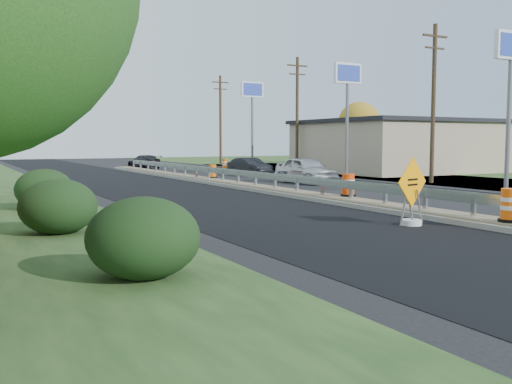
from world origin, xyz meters
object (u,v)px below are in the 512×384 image
car_dark_far (144,162)px  barrel_median_mid (348,186)px  barrel_median_near (510,206)px  barrel_shoulder_far (225,164)px  barrel_median_far (213,171)px  car_dark_mid (250,167)px  caution_sign (412,208)px  car_silver (306,170)px

car_dark_far → barrel_median_mid: bearing=80.1°
barrel_median_near → barrel_shoulder_far: bearing=77.1°
barrel_median_far → car_dark_mid: car_dark_mid is taller
caution_sign → barrel_median_mid: 6.79m
caution_sign → barrel_median_mid: bearing=53.7°
caution_sign → barrel_median_mid: size_ratio=2.18×
barrel_shoulder_far → car_dark_far: 7.61m
barrel_median_far → car_dark_mid: 6.17m
barrel_median_mid → car_silver: car_silver is taller
car_dark_far → barrel_shoulder_far: bearing=137.2°
barrel_median_far → barrel_median_mid: bearing=-90.0°
barrel_median_near → barrel_median_mid: 8.31m
barrel_shoulder_far → car_dark_far: bearing=144.5°
car_silver → car_dark_mid: size_ratio=1.16×
caution_sign → car_dark_far: 38.94m
barrel_median_near → car_silver: size_ratio=0.20×
barrel_median_far → car_dark_mid: bearing=39.9°
caution_sign → barrel_median_far: bearing=68.2°
barrel_median_near → barrel_median_far: (0.67, 22.04, -0.06)m
caution_sign → car_dark_mid: bearing=58.6°
car_dark_mid → caution_sign: bearing=-114.2°
car_silver → barrel_median_mid: bearing=-115.2°
barrel_median_mid → car_dark_mid: size_ratio=0.23×
barrel_shoulder_far → car_dark_mid: 10.71m
barrel_median_mid → barrel_median_far: barrel_median_mid is taller
barrel_median_mid → car_dark_far: size_ratio=0.22×
barrel_median_mid → barrel_shoulder_far: size_ratio=1.03×
barrel_median_far → car_dark_mid: size_ratio=0.21×
barrel_shoulder_far → car_dark_mid: bearing=-105.8°
car_silver → barrel_median_far: bearing=134.9°
barrel_median_mid → car_silver: (4.28, 9.65, 0.12)m
barrel_shoulder_far → car_silver: size_ratio=0.19×
barrel_shoulder_far → car_silver: 18.68m
barrel_median_near → car_dark_far: size_ratio=0.22×
barrel_median_far → car_silver: bearing=-43.8°
barrel_median_near → car_silver: (4.95, 17.93, 0.11)m
caution_sign → car_silver: (6.78, 15.95, 0.28)m
barrel_median_mid → caution_sign: bearing=-111.7°
car_dark_mid → barrel_median_mid: bearing=-112.4°
car_silver → barrel_median_near: bearing=-106.7°
car_dark_mid → car_dark_far: 15.08m
caution_sign → car_silver: size_ratio=0.44×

